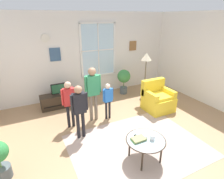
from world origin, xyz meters
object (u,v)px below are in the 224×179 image
(person_blue_shirt, at_px, (108,97))
(remote_near_cup, at_px, (137,137))
(person_green_shirt, at_px, (93,88))
(remote_near_books, at_px, (143,138))
(person_red_shirt, at_px, (69,99))
(potted_plant_by_window, at_px, (124,78))
(book_stack, at_px, (139,139))
(tv_stand, at_px, (61,100))
(television, at_px, (60,89))
(floor_lamp, at_px, (146,62))
(armchair, at_px, (157,99))
(cup, at_px, (152,137))
(coffee_table, at_px, (146,141))
(person_black_shirt, at_px, (79,106))

(person_blue_shirt, bearing_deg, remote_near_cup, -94.34)
(remote_near_cup, xyz_separation_m, person_green_shirt, (-0.25, 1.68, 0.44))
(remote_near_books, relative_size, person_green_shirt, 0.10)
(person_red_shirt, relative_size, potted_plant_by_window, 1.37)
(book_stack, bearing_deg, tv_stand, 105.84)
(person_green_shirt, height_order, person_red_shirt, person_green_shirt)
(television, bearing_deg, person_red_shirt, -90.59)
(book_stack, bearing_deg, floor_lamp, 51.97)
(armchair, bearing_deg, person_green_shirt, 171.37)
(remote_near_cup, bearing_deg, cup, -42.42)
(person_red_shirt, bearing_deg, coffee_table, -60.82)
(television, xyz_separation_m, person_green_shirt, (0.62, -1.19, 0.32))
(coffee_table, bearing_deg, tv_stand, 107.81)
(remote_near_books, height_order, remote_near_cup, same)
(remote_near_cup, bearing_deg, floor_lamp, 51.34)
(tv_stand, xyz_separation_m, armchair, (2.51, -1.48, 0.12))
(person_blue_shirt, bearing_deg, armchair, -6.70)
(book_stack, relative_size, person_red_shirt, 0.23)
(cup, relative_size, person_blue_shirt, 0.10)
(tv_stand, relative_size, armchair, 1.37)
(person_red_shirt, height_order, person_blue_shirt, person_red_shirt)
(television, relative_size, person_green_shirt, 0.35)
(remote_near_cup, xyz_separation_m, person_black_shirt, (-0.78, 1.09, 0.33))
(floor_lamp, bearing_deg, book_stack, -128.03)
(remote_near_books, xyz_separation_m, person_red_shirt, (-0.96, 1.69, 0.29))
(floor_lamp, bearing_deg, coffee_table, -125.29)
(book_stack, relative_size, floor_lamp, 0.17)
(person_green_shirt, bearing_deg, coffee_table, -79.16)
(television, xyz_separation_m, cup, (1.07, -3.05, -0.08))
(remote_near_cup, bearing_deg, potted_plant_by_window, 64.75)
(armchair, relative_size, person_black_shirt, 0.69)
(armchair, height_order, person_green_shirt, person_green_shirt)
(person_green_shirt, distance_m, person_blue_shirt, 0.47)
(armchair, xyz_separation_m, floor_lamp, (0.03, 0.71, 0.97))
(book_stack, relative_size, cup, 2.68)
(television, xyz_separation_m, remote_near_books, (0.95, -2.94, -0.12))
(person_green_shirt, relative_size, person_red_shirt, 1.20)
(remote_near_books, height_order, person_green_shirt, person_green_shirt)
(person_blue_shirt, xyz_separation_m, person_black_shirt, (-0.90, -0.48, 0.16))
(person_red_shirt, bearing_deg, remote_near_books, -60.31)
(remote_near_cup, distance_m, person_black_shirt, 1.38)
(book_stack, height_order, person_green_shirt, person_green_shirt)
(remote_near_cup, xyz_separation_m, potted_plant_by_window, (1.37, 2.90, 0.10))
(coffee_table, relative_size, cup, 7.37)
(tv_stand, xyz_separation_m, coffee_table, (0.96, -3.00, 0.22))
(remote_near_books, height_order, person_blue_shirt, person_blue_shirt)
(person_green_shirt, bearing_deg, tv_stand, 117.45)
(person_green_shirt, xyz_separation_m, potted_plant_by_window, (1.62, 1.23, -0.34))
(television, xyz_separation_m, person_red_shirt, (-0.01, -1.25, 0.17))
(person_blue_shirt, distance_m, floor_lamp, 1.78)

